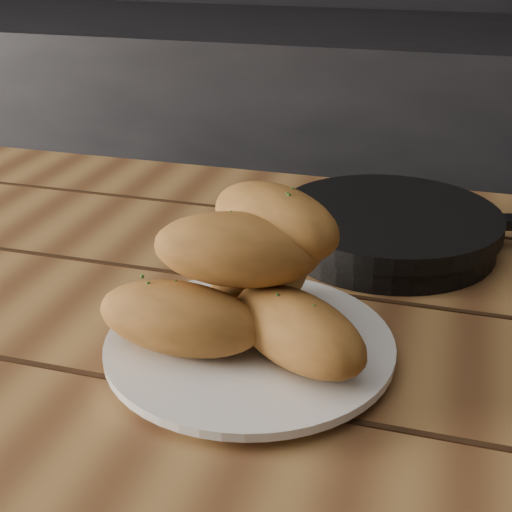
{
  "coord_description": "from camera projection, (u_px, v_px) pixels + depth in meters",
  "views": [
    {
      "loc": [
        0.74,
        0.15,
        1.1
      ],
      "look_at": [
        0.58,
        0.68,
        0.84
      ],
      "focal_mm": 50.0,
      "sensor_mm": 36.0,
      "label": 1
    }
  ],
  "objects": [
    {
      "name": "table",
      "position": [
        332.0,
        430.0,
        0.69
      ],
      "size": [
        1.56,
        0.92,
        0.75
      ],
      "color": "olive",
      "rests_on": "ground"
    },
    {
      "name": "bread_rolls",
      "position": [
        249.0,
        281.0,
        0.61
      ],
      "size": [
        0.25,
        0.22,
        0.13
      ],
      "color": "#A3672D",
      "rests_on": "plate"
    },
    {
      "name": "plate",
      "position": [
        250.0,
        347.0,
        0.63
      ],
      "size": [
        0.26,
        0.26,
        0.02
      ],
      "color": "white",
      "rests_on": "table"
    },
    {
      "name": "skillet",
      "position": [
        390.0,
        228.0,
        0.84
      ],
      "size": [
        0.39,
        0.26,
        0.05
      ],
      "color": "black",
      "rests_on": "table"
    },
    {
      "name": "counter",
      "position": [
        148.0,
        202.0,
        1.81
      ],
      "size": [
        2.8,
        0.6,
        0.9
      ],
      "primitive_type": "cube",
      "color": "black",
      "rests_on": "ground"
    }
  ]
}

